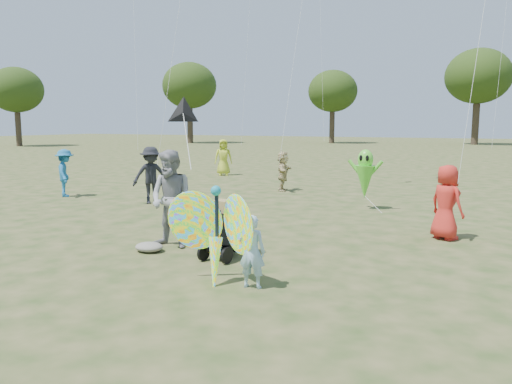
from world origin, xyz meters
TOP-DOWN VIEW (x-y plane):
  - ground at (0.00, 0.00)m, footprint 160.00×160.00m
  - child_girl at (0.90, -0.94)m, footprint 0.45×0.33m
  - adult_man at (-1.64, 0.61)m, footprint 0.96×0.75m
  - grey_bag at (-1.85, 0.12)m, footprint 0.57×0.47m
  - crowd_a at (3.25, 3.73)m, footprint 0.94×0.88m
  - crowd_b at (-5.43, 4.92)m, footprint 1.27×1.27m
  - crowd_d at (-2.86, 9.37)m, footprint 0.71×1.41m
  - crowd_g at (-7.54, 13.25)m, footprint 1.00×0.88m
  - crowd_i at (-8.95, 4.83)m, footprint 1.15×1.17m
  - jogging_stroller at (-0.31, 0.42)m, footprint 0.61×1.10m
  - butterfly_kite at (0.29, -0.98)m, footprint 1.74×0.75m
  - delta_kite_rig at (-2.56, 2.45)m, footprint 1.78×2.07m
  - alien_kite at (0.80, 6.70)m, footprint 1.12×0.69m
  - tree_line at (3.67, 44.99)m, footprint 91.78×33.60m

SIDE VIEW (x-z plane):
  - ground at x=0.00m, z-range 0.00..0.00m
  - grey_bag at x=-1.85m, z-range 0.00..0.18m
  - child_girl at x=0.90m, z-range 0.00..1.13m
  - jogging_stroller at x=-0.31m, z-range 0.07..1.16m
  - crowd_d at x=-2.86m, z-range 0.00..1.46m
  - butterfly_kite at x=0.29m, z-range -0.10..1.64m
  - crowd_a at x=3.25m, z-range 0.00..1.61m
  - crowd_i at x=-8.95m, z-range 0.00..1.61m
  - crowd_g at x=-7.54m, z-range 0.00..1.72m
  - crowd_b at x=-5.43m, z-range 0.00..1.76m
  - alien_kite at x=0.80m, z-range 0.10..1.84m
  - adult_man at x=-1.64m, z-range 0.00..1.96m
  - delta_kite_rig at x=-2.56m, z-range 1.94..3.49m
  - tree_line at x=3.67m, z-range 1.47..12.25m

